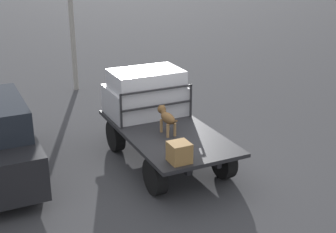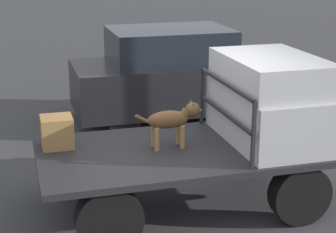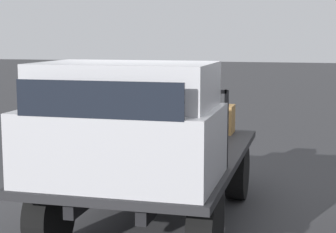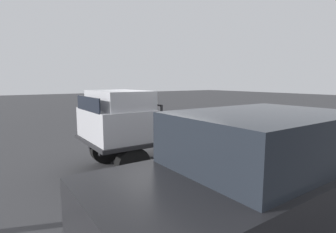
# 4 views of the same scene
# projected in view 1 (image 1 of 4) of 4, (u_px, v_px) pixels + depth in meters

# --- Properties ---
(ground_plane) EXTENTS (80.00, 80.00, 0.00)m
(ground_plane) POSITION_uv_depth(u_px,v_px,m) (166.00, 162.00, 10.65)
(ground_plane) COLOR #38383A
(flatbed_truck) EXTENTS (3.74, 1.90, 0.81)m
(flatbed_truck) POSITION_uv_depth(u_px,v_px,m) (166.00, 139.00, 10.45)
(flatbed_truck) COLOR black
(flatbed_truck) RESTS_ON ground
(truck_cab) EXTENTS (1.27, 1.78, 1.10)m
(truck_cab) POSITION_uv_depth(u_px,v_px,m) (145.00, 93.00, 11.16)
(truck_cab) COLOR #B7B7BC
(truck_cab) RESTS_ON flatbed_truck
(truck_headboard) EXTENTS (0.04, 1.78, 0.81)m
(truck_headboard) POSITION_uv_depth(u_px,v_px,m) (157.00, 101.00, 10.59)
(truck_headboard) COLOR #232326
(truck_headboard) RESTS_ON flatbed_truck
(dog) EXTENTS (0.87, 0.23, 0.60)m
(dog) POSITION_uv_depth(u_px,v_px,m) (167.00, 117.00, 10.07)
(dog) COLOR #9E7547
(dog) RESTS_ON flatbed_truck
(cargo_crate) EXTENTS (0.39, 0.39, 0.39)m
(cargo_crate) POSITION_uv_depth(u_px,v_px,m) (179.00, 152.00, 8.78)
(cargo_crate) COLOR olive
(cargo_crate) RESTS_ON flatbed_truck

